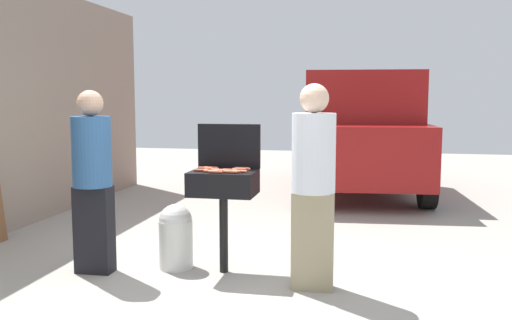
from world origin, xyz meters
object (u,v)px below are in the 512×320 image
at_px(hot_dog_3, 233,172).
at_px(hot_dog_7, 230,170).
at_px(hot_dog_2, 218,170).
at_px(hot_dog_4, 215,172).
at_px(bbq_grill, 223,187).
at_px(hot_dog_10, 230,172).
at_px(hot_dog_8, 211,171).
at_px(parked_minivan, 359,132).
at_px(hot_dog_9, 205,168).
at_px(hot_dog_12, 201,170).
at_px(hot_dog_11, 221,171).
at_px(hot_dog_0, 240,171).
at_px(hot_dog_14, 239,169).
at_px(person_left, 92,175).
at_px(hot_dog_13, 211,168).
at_px(hot_dog_1, 212,169).
at_px(person_right, 313,179).
at_px(hot_dog_6, 244,169).
at_px(hot_dog_5, 242,168).
at_px(propane_tank, 176,235).

bearing_deg(hot_dog_3, hot_dog_7, 120.29).
distance_m(hot_dog_2, hot_dog_4, 0.11).
height_order(bbq_grill, hot_dog_10, hot_dog_10).
bearing_deg(hot_dog_8, bbq_grill, 55.30).
bearing_deg(parked_minivan, hot_dog_8, 71.62).
bearing_deg(hot_dog_9, bbq_grill, -20.45).
distance_m(hot_dog_4, hot_dog_12, 0.18).
bearing_deg(hot_dog_11, hot_dog_0, 1.63).
bearing_deg(hot_dog_14, hot_dog_2, -152.14).
distance_m(bbq_grill, hot_dog_10, 0.23).
height_order(hot_dog_14, person_left, person_left).
xyz_separation_m(hot_dog_8, parked_minivan, (1.24, 4.96, 0.06)).
xyz_separation_m(hot_dog_9, parked_minivan, (1.35, 4.77, 0.06)).
bearing_deg(hot_dog_9, hot_dog_2, -37.50).
relative_size(hot_dog_10, hot_dog_13, 1.00).
xyz_separation_m(hot_dog_3, hot_dog_10, (-0.02, -0.03, 0.00)).
xyz_separation_m(hot_dog_3, person_left, (-1.29, -0.13, -0.05)).
relative_size(hot_dog_0, hot_dog_1, 1.00).
bearing_deg(hot_dog_8, person_left, -173.80).
distance_m(hot_dog_10, person_right, 0.76).
bearing_deg(hot_dog_10, hot_dog_8, 174.68).
bearing_deg(hot_dog_0, hot_dog_6, 90.42).
bearing_deg(hot_dog_4, hot_dog_5, 57.15).
distance_m(hot_dog_7, person_left, 1.26).
bearing_deg(propane_tank, hot_dog_3, -12.95).
bearing_deg(person_right, parked_minivan, -98.13).
bearing_deg(bbq_grill, parked_minivan, 76.54).
xyz_separation_m(hot_dog_5, hot_dog_12, (-0.34, -0.19, 0.00)).
relative_size(hot_dog_5, hot_dog_10, 1.00).
xyz_separation_m(hot_dog_10, parked_minivan, (1.06, 4.98, 0.06)).
relative_size(hot_dog_2, person_right, 0.07).
bearing_deg(hot_dog_4, hot_dog_12, 151.64).
relative_size(hot_dog_7, hot_dog_11, 1.00).
bearing_deg(hot_dog_4, hot_dog_7, 55.01).
relative_size(hot_dog_10, hot_dog_11, 1.00).
relative_size(hot_dog_0, hot_dog_10, 1.00).
bearing_deg(hot_dog_4, hot_dog_10, 8.99).
height_order(hot_dog_1, hot_dog_14, same).
bearing_deg(hot_dog_1, hot_dog_7, -12.04).
relative_size(bbq_grill, hot_dog_5, 7.30).
distance_m(hot_dog_1, hot_dog_4, 0.20).
relative_size(hot_dog_7, person_right, 0.07).
height_order(hot_dog_3, hot_dog_13, same).
bearing_deg(hot_dog_11, hot_dog_7, 42.45).
xyz_separation_m(hot_dog_1, hot_dog_12, (-0.08, -0.09, 0.00)).
distance_m(hot_dog_7, hot_dog_14, 0.10).
height_order(hot_dog_4, hot_dog_8, same).
height_order(person_left, person_right, person_right).
bearing_deg(hot_dog_11, hot_dog_1, 138.36).
bearing_deg(bbq_grill, hot_dog_4, -100.44).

